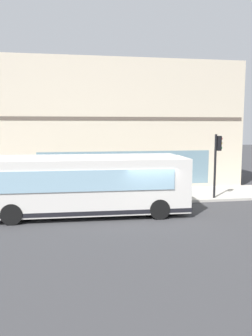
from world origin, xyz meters
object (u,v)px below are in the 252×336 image
(traffic_light_near_corner, at_px, (217,154))
(pedestrian_walking_along_curb, at_px, (37,180))
(pedestrian_near_building_entrance, at_px, (154,184))
(newspaper_vending_box, at_px, (177,184))
(city_bus_nearside, at_px, (89,186))
(fire_hydrant, at_px, (186,189))

(traffic_light_near_corner, distance_m, pedestrian_walking_along_curb, 11.32)
(pedestrian_near_building_entrance, relative_size, newspaper_vending_box, 1.76)
(pedestrian_near_building_entrance, bearing_deg, newspaper_vending_box, -45.58)
(pedestrian_walking_along_curb, bearing_deg, traffic_light_near_corner, -102.11)
(city_bus_nearside, height_order, newspaper_vending_box, city_bus_nearside)
(city_bus_nearside, relative_size, pedestrian_walking_along_curb, 5.67)
(traffic_light_near_corner, xyz_separation_m, pedestrian_near_building_entrance, (0.28, 3.88, -1.82))
(fire_hydrant, distance_m, newspaper_vending_box, 1.11)
(fire_hydrant, bearing_deg, pedestrian_walking_along_curb, 83.97)
(traffic_light_near_corner, distance_m, newspaper_vending_box, 3.73)
(city_bus_nearside, height_order, pedestrian_walking_along_curb, city_bus_nearside)
(traffic_light_near_corner, bearing_deg, city_bus_nearside, 106.47)
(city_bus_nearside, bearing_deg, fire_hydrant, -60.36)
(pedestrian_walking_along_curb, relative_size, pedestrian_near_building_entrance, 1.12)
(city_bus_nearside, relative_size, newspaper_vending_box, 11.24)
(pedestrian_near_building_entrance, distance_m, newspaper_vending_box, 3.10)
(fire_hydrant, bearing_deg, pedestrian_near_building_entrance, 113.83)
(newspaper_vending_box, bearing_deg, traffic_light_near_corner, -145.13)
(traffic_light_near_corner, height_order, pedestrian_near_building_entrance, traffic_light_near_corner)
(city_bus_nearside, bearing_deg, pedestrian_near_building_entrance, -57.21)
(traffic_light_near_corner, xyz_separation_m, newspaper_vending_box, (2.43, 1.69, -2.27))
(pedestrian_walking_along_curb, height_order, newspaper_vending_box, pedestrian_walking_along_curb)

